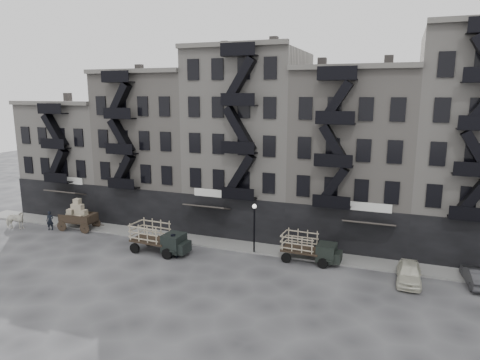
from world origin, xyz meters
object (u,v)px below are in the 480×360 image
(wagon, at_px, (77,212))
(car_east, at_px, (409,273))
(car_far, at_px, (477,277))
(pedestrian_west, at_px, (50,221))
(stake_truck_east, at_px, (309,246))
(pedestrian_mid, at_px, (173,245))
(stake_truck_west, at_px, (159,236))
(horse, at_px, (15,220))

(wagon, bearing_deg, car_east, -7.25)
(car_far, bearing_deg, pedestrian_west, -5.10)
(car_far, bearing_deg, stake_truck_east, -6.71)
(wagon, height_order, car_far, wagon)
(stake_truck_east, bearing_deg, pedestrian_mid, -162.43)
(stake_truck_east, height_order, pedestrian_west, stake_truck_east)
(stake_truck_west, bearing_deg, pedestrian_west, 177.04)
(car_far, relative_size, pedestrian_west, 2.07)
(horse, relative_size, pedestrian_mid, 1.08)
(wagon, distance_m, car_far, 34.81)
(car_east, relative_size, pedestrian_mid, 2.05)
(pedestrian_mid, bearing_deg, stake_truck_west, -32.62)
(pedestrian_west, bearing_deg, stake_truck_east, -21.35)
(horse, relative_size, car_east, 0.53)
(pedestrian_west, xyz_separation_m, pedestrian_mid, (14.77, -1.99, 0.06))
(stake_truck_west, xyz_separation_m, pedestrian_west, (-13.18, 1.52, -0.52))
(wagon, xyz_separation_m, car_far, (34.80, -0.21, -1.09))
(wagon, bearing_deg, pedestrian_mid, -18.70)
(car_east, bearing_deg, pedestrian_west, 179.72)
(car_east, height_order, pedestrian_mid, pedestrian_mid)
(car_east, xyz_separation_m, pedestrian_west, (-32.81, 0.30, 0.24))
(car_east, distance_m, pedestrian_west, 32.81)
(horse, bearing_deg, pedestrian_mid, -108.26)
(pedestrian_mid, bearing_deg, pedestrian_west, -23.74)
(wagon, distance_m, car_east, 30.42)
(car_far, bearing_deg, horse, -3.76)
(stake_truck_west, xyz_separation_m, car_far, (24.07, 2.40, -0.82))
(stake_truck_west, relative_size, pedestrian_west, 2.77)
(car_far, distance_m, pedestrian_west, 37.25)
(pedestrian_west, bearing_deg, horse, 173.22)
(pedestrian_west, relative_size, pedestrian_mid, 0.94)
(wagon, relative_size, pedestrian_west, 1.98)
(horse, bearing_deg, stake_truck_west, -106.92)
(horse, xyz_separation_m, wagon, (5.88, 2.13, 0.81))
(car_far, bearing_deg, car_east, 8.47)
(car_east, bearing_deg, stake_truck_east, 170.78)
(stake_truck_west, xyz_separation_m, pedestrian_mid, (1.59, -0.47, -0.46))
(pedestrian_mid, bearing_deg, car_far, 171.25)
(stake_truck_east, distance_m, car_east, 7.52)
(horse, bearing_deg, pedestrian_west, -88.55)
(horse, xyz_separation_m, stake_truck_east, (28.85, 1.96, 0.41))
(wagon, height_order, pedestrian_west, wagon)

